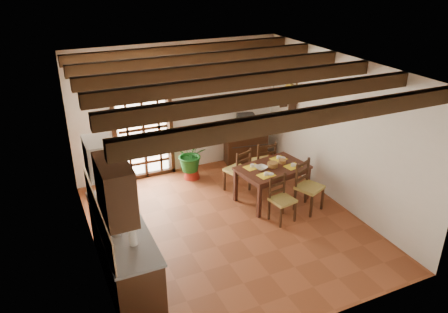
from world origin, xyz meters
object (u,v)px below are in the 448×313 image
chair_far_right (263,169)px  sideboard (245,146)px  crt_tv (246,122)px  pendant_lamp (273,95)px  chair_far_left (238,178)px  kitchen_counter (123,250)px  dining_table (272,171)px  potted_plant (191,154)px  chair_near_left (282,207)px  chair_near_right (308,195)px

chair_far_right → sideboard: bearing=-92.9°
crt_tv → pendant_lamp: bearing=-85.2°
chair_far_left → pendant_lamp: size_ratio=1.10×
kitchen_counter → chair_far_left: size_ratio=2.42×
dining_table → potted_plant: 1.85m
kitchen_counter → potted_plant: bearing=51.9°
kitchen_counter → chair_near_left: (2.89, 0.35, -0.21)m
chair_far_left → chair_far_right: size_ratio=0.99×
crt_tv → pendant_lamp: pendant_lamp is taller
kitchen_counter → chair_near_left: bearing=7.0°
chair_far_right → chair_near_left: bearing=78.5°
kitchen_counter → sideboard: 4.44m
potted_plant → dining_table: bearing=-54.2°
kitchen_counter → chair_far_left: kitchen_counter is taller
sideboard → potted_plant: size_ratio=0.46×
pendant_lamp → crt_tv: bearing=78.5°
chair_near_right → crt_tv: bearing=69.7°
chair_near_right → chair_far_left: 1.48m
dining_table → chair_far_right: chair_far_right is taller
kitchen_counter → pendant_lamp: pendant_lamp is taller
sideboard → chair_near_left: bearing=-92.9°
kitchen_counter → chair_near_left: kitchen_counter is taller
potted_plant → chair_near_left: bearing=-68.4°
chair_near_right → dining_table: bearing=103.2°
chair_far_left → pendant_lamp: pendant_lamp is taller
chair_far_left → dining_table: bearing=106.7°
chair_far_right → potted_plant: (-1.28, 0.79, 0.28)m
sideboard → crt_tv: crt_tv is taller
chair_far_left → potted_plant: (-0.65, 0.90, 0.28)m
chair_near_left → chair_far_right: (0.41, 1.42, 0.03)m
chair_near_left → crt_tv: (0.54, 2.47, 0.71)m
dining_table → crt_tv: bearing=69.1°
dining_table → chair_far_right: bearing=64.2°
chair_near_right → chair_far_right: (-0.23, 1.31, -0.00)m
chair_near_right → chair_far_left: (-0.87, 1.20, -0.01)m
chair_near_left → potted_plant: (-0.88, 2.21, 0.30)m
chair_far_right → potted_plant: size_ratio=0.46×
chair_near_right → pendant_lamp: (-0.43, 0.70, 1.78)m
dining_table → pendant_lamp: bearing=80.0°
chair_near_right → chair_far_left: bearing=103.3°
kitchen_counter → chair_near_right: 3.56m
kitchen_counter → dining_table: size_ratio=1.57×
pendant_lamp → potted_plant: bearing=127.7°
chair_near_left → chair_near_right: size_ratio=0.89×
crt_tv → chair_far_right: bearing=-81.0°
dining_table → sideboard: size_ratio=1.54×
chair_far_right → sideboard: chair_far_right is taller
chair_near_right → chair_far_right: chair_near_right is taller
crt_tv → potted_plant: (-1.42, -0.25, -0.41)m
chair_near_left → crt_tv: 2.62m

